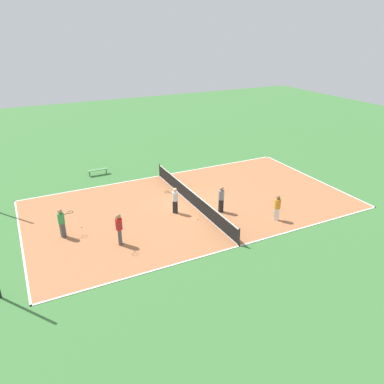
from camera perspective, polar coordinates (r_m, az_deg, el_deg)
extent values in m
plane|color=#3D7538|center=(24.67, 0.00, -1.91)|extent=(80.00, 80.00, 0.00)
cube|color=#AD6B42|center=(24.67, 0.00, -1.89)|extent=(11.51, 20.97, 0.02)
cube|color=white|center=(20.35, 7.26, -8.14)|extent=(0.10, 20.97, 0.00)
cube|color=white|center=(29.45, -4.96, 2.49)|extent=(0.10, 20.97, 0.00)
cube|color=white|center=(30.39, 17.91, 2.06)|extent=(11.51, 0.10, 0.00)
cube|color=white|center=(22.59, -24.61, -6.86)|extent=(11.51, 0.10, 0.00)
cube|color=white|center=(24.66, 0.00, -1.86)|extent=(11.51, 0.10, 0.00)
cylinder|color=black|center=(20.17, 7.17, -6.81)|extent=(0.10, 0.10, 0.99)
cylinder|color=black|center=(29.18, -4.92, 3.33)|extent=(0.10, 0.10, 0.99)
cube|color=black|center=(24.46, 0.00, -0.87)|extent=(11.21, 0.03, 0.94)
cube|color=white|center=(24.28, 0.00, 0.08)|extent=(11.21, 0.04, 0.06)
cube|color=#4C8C4C|center=(30.34, -14.18, 3.31)|extent=(0.36, 1.61, 0.04)
cylinder|color=#4C4C51|center=(30.55, -12.95, 3.12)|extent=(0.08, 0.08, 0.41)
cylinder|color=#4C4C51|center=(30.31, -15.33, 2.70)|extent=(0.08, 0.08, 0.41)
cube|color=white|center=(23.11, 12.78, -3.28)|extent=(0.32, 0.31, 0.80)
cylinder|color=orange|center=(22.81, 12.93, -1.76)|extent=(0.50, 0.50, 0.56)
sphere|color=brown|center=(22.64, 13.02, -0.84)|extent=(0.24, 0.24, 0.24)
cube|color=black|center=(23.38, -2.58, -2.26)|extent=(0.32, 0.30, 0.85)
cylinder|color=silver|center=(23.07, -2.61, -0.65)|extent=(0.50, 0.50, 0.59)
sphere|color=beige|center=(22.89, -2.63, 0.31)|extent=(0.25, 0.25, 0.25)
cylinder|color=#262626|center=(23.17, -3.28, -0.15)|extent=(0.25, 0.17, 0.03)
torus|color=black|center=(23.32, -3.85, 0.00)|extent=(0.42, 0.42, 0.02)
cube|color=#4C4C51|center=(21.99, -19.08, -5.48)|extent=(0.27, 0.31, 0.86)
cylinder|color=green|center=(21.65, -19.34, -3.80)|extent=(0.46, 0.46, 0.60)
sphere|color=#A87A56|center=(21.47, -19.49, -2.78)|extent=(0.26, 0.26, 0.26)
cylinder|color=#262626|center=(21.71, -18.66, -3.17)|extent=(0.12, 0.27, 0.03)
torus|color=black|center=(21.82, -18.02, -2.94)|extent=(0.39, 0.39, 0.02)
cube|color=#4C4C51|center=(20.48, -10.92, -6.70)|extent=(0.29, 0.25, 0.91)
cylinder|color=red|center=(20.10, -11.09, -4.80)|extent=(0.43, 0.43, 0.64)
sphere|color=#A87A56|center=(19.88, -11.20, -3.65)|extent=(0.27, 0.27, 0.27)
cylinder|color=#262626|center=(19.74, -11.06, -4.83)|extent=(0.28, 0.09, 0.03)
torus|color=black|center=(19.49, -11.01, -5.22)|extent=(0.36, 0.36, 0.02)
cube|color=black|center=(23.56, 4.44, -2.08)|extent=(0.22, 0.27, 0.86)
cylinder|color=gray|center=(23.25, 4.50, -0.46)|extent=(0.39, 0.39, 0.60)
sphere|color=#A87A56|center=(23.07, 4.53, 0.52)|extent=(0.26, 0.26, 0.26)
sphere|color=#CCE033|center=(22.82, -16.49, -5.12)|extent=(0.07, 0.07, 0.07)
sphere|color=#CCE033|center=(22.75, 0.85, -4.13)|extent=(0.07, 0.07, 0.07)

